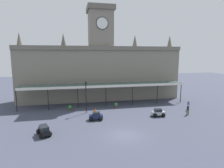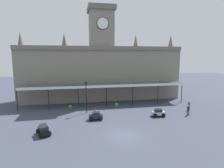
# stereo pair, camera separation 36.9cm
# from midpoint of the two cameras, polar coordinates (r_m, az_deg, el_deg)

# --- Properties ---
(ground_plane) EXTENTS (140.00, 140.00, 0.00)m
(ground_plane) POSITION_cam_midpoint_polar(r_m,az_deg,el_deg) (23.62, 4.19, -15.29)
(ground_plane) COLOR #3F4354
(station_building) EXTENTS (33.96, 5.71, 19.51)m
(station_building) POSITION_cam_midpoint_polar(r_m,az_deg,el_deg) (40.82, -2.96, 4.54)
(station_building) COLOR gray
(station_building) RESTS_ON ground
(entrance_canopy) EXTENTS (31.29, 3.26, 4.15)m
(entrance_canopy) POSITION_cam_midpoint_polar(r_m,az_deg,el_deg) (36.17, -1.79, -0.18)
(entrance_canopy) COLOR #38564C
(entrance_canopy) RESTS_ON ground
(car_navy_sedan) EXTENTS (2.11, 1.62, 1.19)m
(car_navy_sedan) POSITION_cam_midpoint_polar(r_m,az_deg,el_deg) (28.56, -4.58, -9.87)
(car_navy_sedan) COLOR #19214C
(car_navy_sedan) RESTS_ON ground
(car_silver_sedan) EXTENTS (2.14, 1.67, 1.19)m
(car_silver_sedan) POSITION_cam_midpoint_polar(r_m,az_deg,el_deg) (30.95, 14.25, -8.63)
(car_silver_sedan) COLOR #B2B5BA
(car_silver_sedan) RESTS_ON ground
(car_black_estate) EXTENTS (2.04, 2.42, 1.27)m
(car_black_estate) POSITION_cam_midpoint_polar(r_m,az_deg,el_deg) (24.83, -19.66, -13.16)
(car_black_estate) COLOR black
(car_black_estate) RESTS_ON ground
(pedestrian_near_entrance) EXTENTS (0.38, 0.34, 1.67)m
(pedestrian_near_entrance) POSITION_cam_midpoint_polar(r_m,az_deg,el_deg) (32.97, 22.45, -7.22)
(pedestrian_near_entrance) COLOR brown
(pedestrian_near_entrance) RESTS_ON ground
(pedestrian_beside_cars) EXTENTS (0.38, 0.34, 1.67)m
(pedestrian_beside_cars) POSITION_cam_midpoint_polar(r_m,az_deg,el_deg) (36.00, 22.61, -5.92)
(pedestrian_beside_cars) COLOR black
(pedestrian_beside_cars) RESTS_ON ground
(victorian_lamppost) EXTENTS (0.30, 0.30, 5.44)m
(victorian_lamppost) POSITION_cam_midpoint_polar(r_m,az_deg,el_deg) (31.33, -7.55, -2.85)
(victorian_lamppost) COLOR black
(victorian_lamppost) RESTS_ON ground
(traffic_cone) EXTENTS (0.40, 0.40, 0.63)m
(traffic_cone) POSITION_cam_midpoint_polar(r_m,az_deg,el_deg) (32.71, -4.78, -7.78)
(traffic_cone) COLOR orange
(traffic_cone) RESTS_ON ground
(planter_near_kerb) EXTENTS (0.60, 0.60, 0.96)m
(planter_near_kerb) POSITION_cam_midpoint_polar(r_m,az_deg,el_deg) (34.76, 1.65, -6.45)
(planter_near_kerb) COLOR #47423D
(planter_near_kerb) RESTS_ON ground
(planter_by_canopy) EXTENTS (0.60, 0.60, 0.96)m
(planter_by_canopy) POSITION_cam_midpoint_polar(r_m,az_deg,el_deg) (33.88, -12.24, -7.06)
(planter_by_canopy) COLOR #47423D
(planter_by_canopy) RESTS_ON ground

